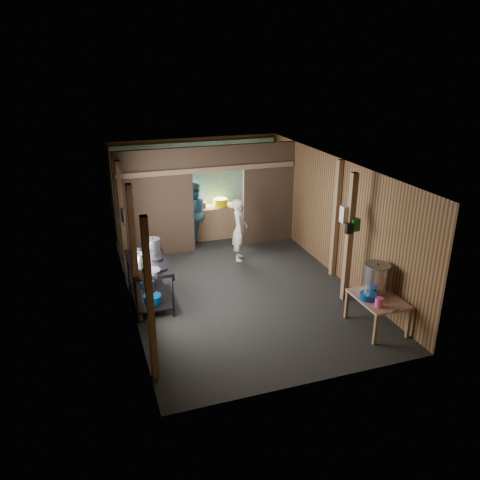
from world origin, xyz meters
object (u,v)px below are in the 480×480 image
object	(u,v)px
stock_pot	(376,278)
cook	(240,230)
stove_pot_large	(153,246)
yellow_tub	(221,202)
prep_table	(377,313)
pink_bucket	(379,302)
gas_range	(149,282)

from	to	relation	value
stock_pot	cook	distance (m)	3.76
stove_pot_large	stock_pot	bearing A→B (deg)	-33.25
cook	yellow_tub	bearing A→B (deg)	21.40
yellow_tub	prep_table	bearing A→B (deg)	-76.35
stock_pot	cook	bearing A→B (deg)	112.41
stove_pot_large	pink_bucket	size ratio (longest dim) A/B	1.88
stove_pot_large	pink_bucket	bearing A→B (deg)	-40.91
stove_pot_large	stock_pot	size ratio (longest dim) A/B	0.57
prep_table	yellow_tub	xyz separation A→B (m)	(-1.31, 5.39, 0.65)
gas_range	pink_bucket	world-z (taller)	gas_range
prep_table	cook	xyz separation A→B (m)	(-1.33, 3.73, 0.45)
pink_bucket	cook	world-z (taller)	cook
gas_range	yellow_tub	xyz separation A→B (m)	(2.40, 3.15, 0.50)
pink_bucket	stock_pot	bearing A→B (deg)	62.31
prep_table	stove_pot_large	size ratio (longest dim) A/B	3.26
gas_range	prep_table	size ratio (longest dim) A/B	1.51
gas_range	cook	distance (m)	2.82
gas_range	yellow_tub	distance (m)	4.00
pink_bucket	yellow_tub	distance (m)	5.78
stove_pot_large	yellow_tub	xyz separation A→B (m)	(2.23, 2.75, -0.08)
stove_pot_large	cook	xyz separation A→B (m)	(2.21, 1.09, -0.28)
yellow_tub	cook	distance (m)	1.67
prep_table	yellow_tub	world-z (taller)	yellow_tub
stock_pot	cook	size ratio (longest dim) A/B	0.36
pink_bucket	cook	size ratio (longest dim) A/B	0.11
pink_bucket	yellow_tub	xyz separation A→B (m)	(-1.13, 5.66, 0.27)
stock_pot	pink_bucket	size ratio (longest dim) A/B	3.28
stove_pot_large	cook	size ratio (longest dim) A/B	0.21
gas_range	stock_pot	size ratio (longest dim) A/B	2.82
gas_range	cook	world-z (taller)	cook
pink_bucket	yellow_tub	size ratio (longest dim) A/B	0.46
gas_range	cook	bearing A→B (deg)	32.18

